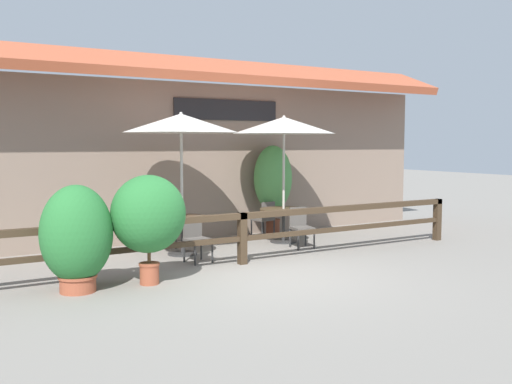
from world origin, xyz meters
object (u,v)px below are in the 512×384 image
(chair_middle_streetside, at_px, (301,225))
(potted_plant_corner_fern, at_px, (148,215))
(potted_plant_broad_leaf, at_px, (77,236))
(patio_umbrella_near, at_px, (181,123))
(patio_umbrella_middle, at_px, (284,126))
(potted_plant_small_flowering, at_px, (273,180))
(dining_table_near, at_px, (182,224))
(chair_near_wallside, at_px, (166,226))
(chair_middle_wallside, at_px, (265,217))
(chair_near_streetside, at_px, (196,237))
(dining_table_middle, at_px, (284,215))

(chair_middle_streetside, distance_m, potted_plant_corner_fern, 4.16)
(chair_middle_streetside, xyz_separation_m, potted_plant_broad_leaf, (-4.97, -1.28, 0.36))
(patio_umbrella_near, height_order, patio_umbrella_middle, same)
(potted_plant_small_flowering, bearing_deg, dining_table_near, -158.90)
(chair_near_wallside, bearing_deg, chair_middle_wallside, -167.53)
(patio_umbrella_near, height_order, chair_middle_streetside, patio_umbrella_near)
(patio_umbrella_near, relative_size, dining_table_near, 2.64)
(chair_near_streetside, relative_size, chair_middle_streetside, 1.00)
(dining_table_near, height_order, potted_plant_corner_fern, potted_plant_corner_fern)
(dining_table_middle, height_order, potted_plant_corner_fern, potted_plant_corner_fern)
(patio_umbrella_near, bearing_deg, chair_middle_streetside, -13.37)
(chair_near_wallside, distance_m, chair_middle_wallside, 2.52)
(dining_table_middle, bearing_deg, chair_near_streetside, -159.74)
(chair_middle_streetside, bearing_deg, potted_plant_corner_fern, -153.49)
(patio_umbrella_near, distance_m, chair_near_wallside, 2.28)
(dining_table_near, height_order, potted_plant_broad_leaf, potted_plant_broad_leaf)
(chair_near_streetside, relative_size, potted_plant_corner_fern, 0.49)
(chair_near_wallside, distance_m, potted_plant_corner_fern, 3.14)
(patio_umbrella_middle, bearing_deg, dining_table_middle, -116.57)
(chair_near_streetside, relative_size, potted_plant_broad_leaf, 0.53)
(patio_umbrella_middle, height_order, potted_plant_small_flowering, patio_umbrella_middle)
(dining_table_middle, xyz_separation_m, chair_middle_wallside, (-0.04, 0.74, -0.13))
(chair_middle_wallside, bearing_deg, dining_table_middle, 82.04)
(potted_plant_broad_leaf, xyz_separation_m, potted_plant_corner_fern, (1.09, -0.09, 0.26))
(patio_umbrella_middle, height_order, potted_plant_broad_leaf, patio_umbrella_middle)
(dining_table_near, bearing_deg, chair_middle_streetside, -13.37)
(potted_plant_corner_fern, relative_size, potted_plant_small_flowering, 0.80)
(patio_umbrella_middle, xyz_separation_m, potted_plant_corner_fern, (-3.93, -2.11, -1.51))
(chair_near_wallside, distance_m, chair_middle_streetside, 2.87)
(dining_table_near, height_order, chair_middle_streetside, chair_middle_streetside)
(potted_plant_small_flowering, bearing_deg, potted_plant_corner_fern, -144.24)
(chair_near_wallside, relative_size, patio_umbrella_middle, 0.30)
(dining_table_near, height_order, potted_plant_small_flowering, potted_plant_small_flowering)
(dining_table_middle, bearing_deg, patio_umbrella_middle, 63.43)
(chair_near_streetside, relative_size, chair_near_wallside, 1.00)
(patio_umbrella_near, xyz_separation_m, dining_table_near, (0.00, -0.00, -2.00))
(chair_middle_streetside, relative_size, potted_plant_corner_fern, 0.49)
(chair_middle_streetside, xyz_separation_m, chair_middle_wallside, (0.01, 1.49, 0.00))
(chair_near_streetside, bearing_deg, dining_table_middle, 12.29)
(patio_umbrella_near, relative_size, patio_umbrella_middle, 1.00)
(dining_table_middle, distance_m, chair_middle_wallside, 0.76)
(dining_table_near, relative_size, potted_plant_corner_fern, 0.62)
(chair_near_streetside, distance_m, patio_umbrella_middle, 3.48)
(chair_near_wallside, relative_size, chair_middle_streetside, 1.00)
(patio_umbrella_near, distance_m, potted_plant_broad_leaf, 3.58)
(patio_umbrella_middle, distance_m, chair_middle_streetside, 2.26)
(dining_table_near, distance_m, chair_near_streetside, 0.81)
(potted_plant_corner_fern, height_order, potted_plant_small_flowering, potted_plant_small_flowering)
(patio_umbrella_middle, bearing_deg, patio_umbrella_near, -176.46)
(chair_near_streetside, bearing_deg, chair_middle_wallside, 25.76)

